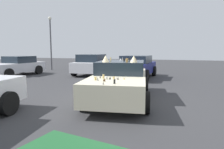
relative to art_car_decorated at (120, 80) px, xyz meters
The scene contains 6 objects.
ground_plane 0.70m from the art_car_decorated, behind, with size 60.00×60.00×0.00m, color #38383A.
art_car_decorated is the anchor object (origin of this frame).
parked_sedan_far_left 5.65m from the art_car_decorated, ahead, with size 4.09×2.15×1.42m.
parked_sedan_behind_left 9.63m from the art_car_decorated, 65.66° to the left, with size 4.15×2.15×1.34m.
parked_sedan_behind_right 7.36m from the art_car_decorated, 32.74° to the left, with size 4.00×2.13×1.46m.
lot_lamp_post 12.20m from the art_car_decorated, 47.76° to the left, with size 0.28×0.28×4.65m.
Camera 1 is at (-6.56, -2.01, 1.78)m, focal length 31.38 mm.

